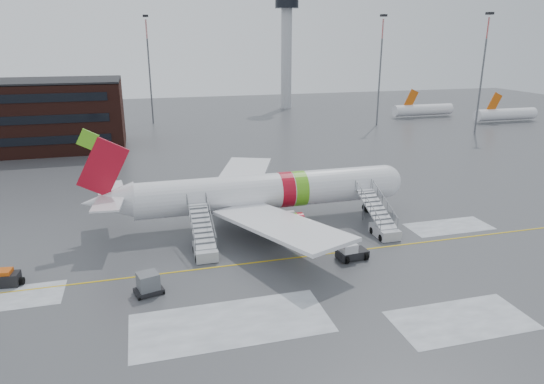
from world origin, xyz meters
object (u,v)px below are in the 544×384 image
object	(u,v)px
airstair_aft	(204,243)
pushback_tug	(351,252)
airstair_fwd	(381,224)
airliner	(259,192)
uld_container	(148,284)
baggage_tractor	(6,279)

from	to	relation	value
airstair_aft	pushback_tug	bearing A→B (deg)	-20.22
airstair_fwd	airstair_aft	distance (m)	18.26
airliner	airstair_fwd	world-z (taller)	airliner
airstair_fwd	uld_container	size ratio (longest dim) A/B	3.12
airliner	uld_container	size ratio (longest dim) A/B	14.21
airliner	airstair_fwd	distance (m)	13.33
airliner	baggage_tractor	bearing A→B (deg)	-160.02
airstair_fwd	airstair_aft	size ratio (longest dim) A/B	1.00
airstair_fwd	airstair_aft	world-z (taller)	same
airstair_aft	uld_container	xyz separation A→B (m)	(-5.24, -6.31, -0.25)
pushback_tug	airstair_fwd	bearing A→B (deg)	40.39
baggage_tractor	airstair_fwd	bearing A→B (deg)	3.18
airstair_fwd	uld_container	world-z (taller)	airstair_fwd
airstair_fwd	uld_container	xyz separation A→B (m)	(-23.50, -6.31, -0.25)
pushback_tug	uld_container	xyz separation A→B (m)	(-17.98, -1.61, 0.11)
airliner	airstair_aft	distance (m)	9.78
airstair_aft	baggage_tractor	size ratio (longest dim) A/B	2.79
airstair_fwd	pushback_tug	xyz separation A→B (m)	(-5.52, -4.69, -0.36)
pushback_tug	uld_container	size ratio (longest dim) A/B	1.19
airstair_aft	baggage_tractor	world-z (taller)	airstair_aft
airstair_aft	pushback_tug	world-z (taller)	airstair_aft
airliner	baggage_tractor	xyz separation A→B (m)	(-23.28, -8.46, -2.82)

